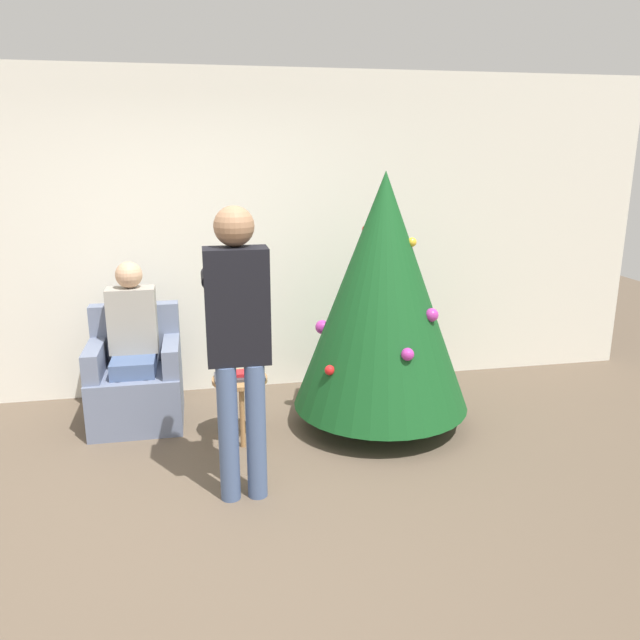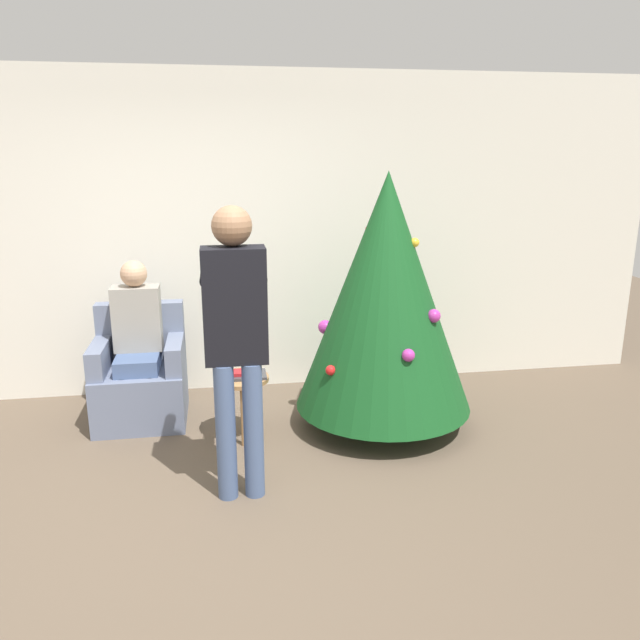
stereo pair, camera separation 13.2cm
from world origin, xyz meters
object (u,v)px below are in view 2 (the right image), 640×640
Objects in this scene: christmas_tree at (385,293)px; side_stool at (242,387)px; armchair at (141,379)px; person_seated at (137,335)px; person_standing at (236,329)px.

christmas_tree reaches higher than side_stool.
armchair is 0.71× the size of person_seated.
side_stool is at bearing -176.53° from christmas_tree.
person_standing is at bearing -93.33° from side_stool.
armchair is at bearing 167.25° from christmas_tree.
christmas_tree is at bearing -12.15° from person_seated.
christmas_tree is 1.25m from side_stool.
person_seated is at bearing 167.85° from christmas_tree.
side_stool is at bearing -31.06° from person_seated.
christmas_tree is 1.53× the size of person_seated.
person_seated is (-1.84, 0.40, -0.35)m from christmas_tree.
christmas_tree is at bearing 36.29° from person_standing.
person_seated is at bearing -90.00° from armchair.
armchair is 1.87× the size of side_stool.
christmas_tree is 2.02m from armchair.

